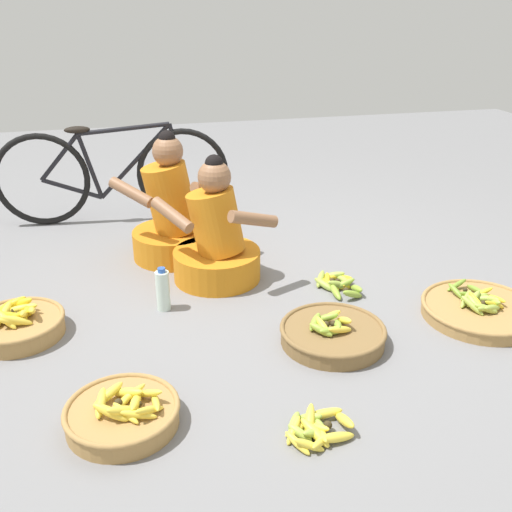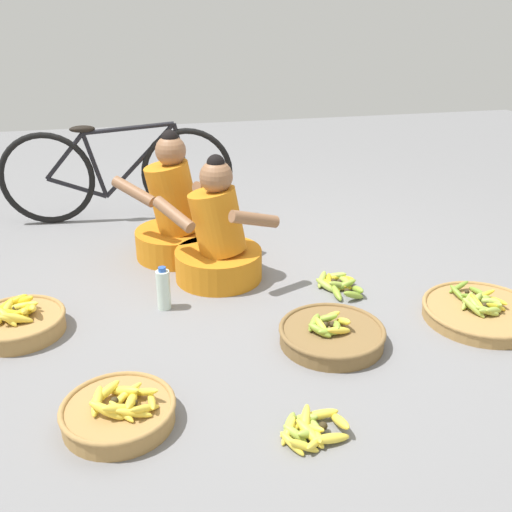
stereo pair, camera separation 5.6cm
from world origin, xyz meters
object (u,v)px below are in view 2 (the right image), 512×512
banana_basket_front_left (18,322)px  loose_bananas_front_center (340,284)px  loose_bananas_back_right (311,429)px  water_bottle (163,289)px  banana_basket_near_bicycle (332,334)px  vendor_woman_front (218,241)px  vendor_woman_behind (175,217)px  banana_basket_front_right (482,311)px  banana_basket_mid_left (119,411)px  bicycle_leaning (118,174)px

banana_basket_front_left → loose_bananas_front_center: banana_basket_front_left is taller
loose_bananas_back_right → water_bottle: bearing=112.4°
banana_basket_near_bicycle → loose_bananas_back_right: banana_basket_near_bicycle is taller
banana_basket_near_bicycle → loose_bananas_front_center: size_ratio=1.52×
vendor_woman_front → water_bottle: size_ratio=3.09×
vendor_woman_behind → loose_bananas_front_center: bearing=-38.0°
vendor_woman_behind → water_bottle: 0.73m
banana_basket_front_right → loose_bananas_front_center: (-0.61, 0.49, -0.02)m
vendor_woman_front → banana_basket_front_left: (-1.09, -0.40, -0.18)m
banana_basket_front_left → loose_bananas_back_right: size_ratio=1.62×
vendor_woman_front → loose_bananas_front_center: 0.76m
banana_basket_front_left → banana_basket_front_right: bearing=-9.3°
vendor_woman_front → loose_bananas_back_right: bearing=-85.1°
banana_basket_near_bicycle → banana_basket_front_right: (0.85, 0.05, -0.01)m
banana_basket_near_bicycle → loose_bananas_front_center: 0.60m
vendor_woman_behind → banana_basket_near_bicycle: size_ratio=1.58×
vendor_woman_front → banana_basket_mid_left: (-0.60, -1.22, -0.19)m
loose_bananas_front_center → bicycle_leaning: bearing=129.9°
vendor_woman_front → banana_basket_front_left: 1.17m
vendor_woman_behind → bicycle_leaning: (-0.34, 0.77, 0.09)m
bicycle_leaning → water_bottle: bearing=-82.0°
banana_basket_front_left → banana_basket_front_right: size_ratio=0.76×
vendor_woman_behind → banana_basket_front_right: size_ratio=1.34×
vendor_woman_front → banana_basket_front_right: 1.51m
vendor_woman_behind → banana_basket_front_left: size_ratio=1.76×
bicycle_leaning → banana_basket_near_bicycle: (0.98, -2.01, -0.31)m
vendor_woman_front → vendor_woman_behind: size_ratio=0.92×
banana_basket_front_right → water_bottle: size_ratio=2.50×
vendor_woman_behind → water_bottle: vendor_woman_behind is taller
vendor_woman_front → banana_basket_near_bicycle: 0.96m
vendor_woman_behind → banana_basket_front_left: 1.20m
vendor_woman_front → vendor_woman_behind: vendor_woman_behind is taller
banana_basket_near_bicycle → vendor_woman_behind: bearing=117.3°
banana_basket_front_left → water_bottle: (0.74, 0.10, 0.05)m
water_bottle → vendor_woman_front: bearing=40.9°
banana_basket_near_bicycle → loose_bananas_front_center: (0.24, 0.55, -0.02)m
banana_basket_mid_left → vendor_woman_front: bearing=63.7°
bicycle_leaning → loose_bananas_front_center: bicycle_leaning is taller
bicycle_leaning → banana_basket_mid_left: bicycle_leaning is taller
banana_basket_mid_left → loose_bananas_front_center: bearing=36.2°
loose_bananas_front_center → loose_bananas_back_right: bearing=-114.9°
banana_basket_mid_left → loose_bananas_back_right: size_ratio=1.59×
vendor_woman_behind → banana_basket_front_left: vendor_woman_behind is taller
loose_bananas_front_center → water_bottle: size_ratio=1.39×
bicycle_leaning → loose_bananas_front_center: 1.93m
banana_basket_front_right → banana_basket_front_left: bearing=170.7°
vendor_woman_behind → banana_basket_mid_left: bearing=-103.4°
banana_basket_mid_left → water_bottle: size_ratio=1.87×
vendor_woman_behind → bicycle_leaning: vendor_woman_behind is taller
banana_basket_near_bicycle → loose_bananas_back_right: bearing=-116.0°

